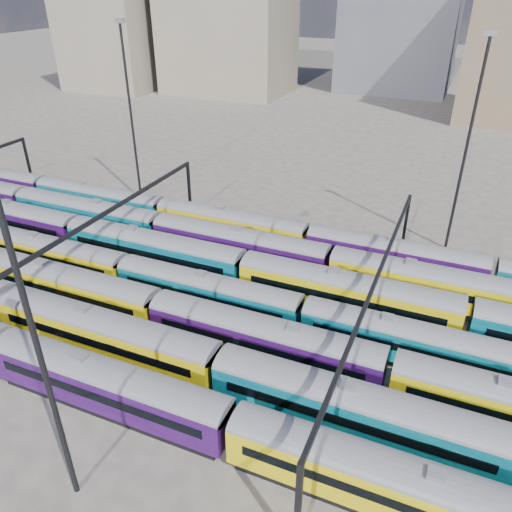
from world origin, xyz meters
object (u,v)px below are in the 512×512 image
at_px(rake_1, 355,407).
at_px(rake_2, 263,336).
at_px(rake_0, 107,382).
at_px(mast_2, 31,325).

xyz_separation_m(rake_1, rake_2, (-9.42, 5.00, -0.08)).
bearing_deg(rake_1, rake_0, -164.84).
xyz_separation_m(rake_0, rake_1, (18.45, 5.00, 0.15)).
height_order(rake_1, mast_2, mast_2).
relative_size(rake_0, mast_2, 5.85).
distance_m(rake_0, rake_2, 13.47).
relative_size(rake_1, mast_2, 6.16).
distance_m(rake_2, mast_2, 21.38).
relative_size(rake_1, rake_2, 1.44).
height_order(rake_1, rake_2, rake_1).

